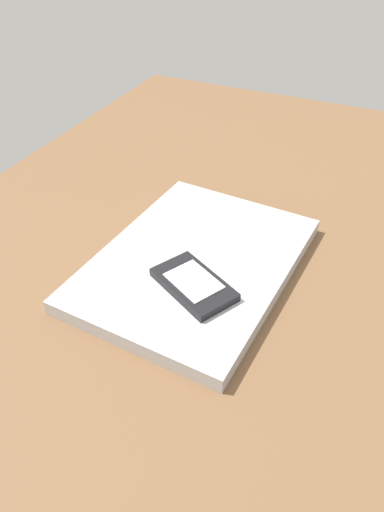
% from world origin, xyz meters
% --- Properties ---
extents(desk_surface, '(1.20, 0.80, 0.03)m').
position_xyz_m(desk_surface, '(0.00, 0.00, 0.01)').
color(desk_surface, brown).
rests_on(desk_surface, ground).
extents(laptop_closed, '(0.32, 0.25, 0.02)m').
position_xyz_m(laptop_closed, '(0.04, -0.00, 0.04)').
color(laptop_closed, '#B7BABC').
rests_on(laptop_closed, desk_surface).
extents(cell_phone_on_laptop, '(0.10, 0.11, 0.01)m').
position_xyz_m(cell_phone_on_laptop, '(0.09, 0.02, 0.06)').
color(cell_phone_on_laptop, black).
rests_on(cell_phone_on_laptop, laptop_closed).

